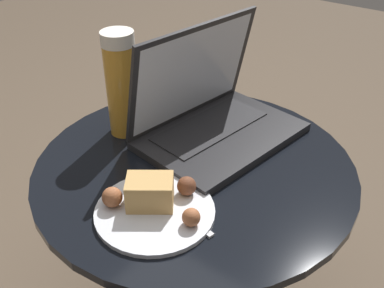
# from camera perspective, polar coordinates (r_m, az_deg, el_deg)

# --- Properties ---
(table) EXTENTS (0.68, 0.68, 0.49)m
(table) POSITION_cam_1_polar(r_m,az_deg,el_deg) (1.04, 0.30, -8.49)
(table) COLOR black
(table) RESTS_ON ground_plane
(laptop) EXTENTS (0.39, 0.30, 0.26)m
(laptop) POSITION_cam_1_polar(r_m,az_deg,el_deg) (1.03, 2.51, 3.77)
(laptop) COLOR #232326
(laptop) RESTS_ON table
(beer_glass) EXTENTS (0.07, 0.07, 0.24)m
(beer_glass) POSITION_cam_1_polar(r_m,az_deg,el_deg) (1.02, -8.93, 7.51)
(beer_glass) COLOR gold
(beer_glass) RESTS_ON table
(snack_plate) EXTENTS (0.22, 0.22, 0.07)m
(snack_plate) POSITION_cam_1_polar(r_m,az_deg,el_deg) (0.83, -4.87, -7.45)
(snack_plate) COLOR silver
(snack_plate) RESTS_ON table
(fork) EXTENTS (0.06, 0.17, 0.01)m
(fork) POSITION_cam_1_polar(r_m,az_deg,el_deg) (0.85, -2.05, -7.98)
(fork) COLOR silver
(fork) RESTS_ON table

